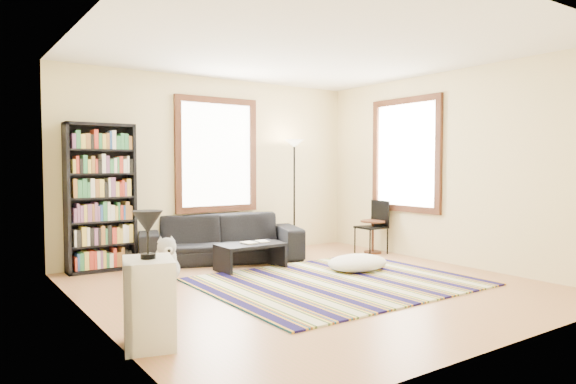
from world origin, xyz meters
TOP-DOWN VIEW (x-y plane):
  - floor at (0.00, 0.00)m, footprint 5.00×5.00m
  - ceiling at (0.00, 0.00)m, footprint 5.00×5.00m
  - wall_back at (0.00, 2.55)m, footprint 5.00×0.10m
  - wall_front at (0.00, -2.55)m, footprint 5.00×0.10m
  - wall_left at (-2.55, 0.00)m, footprint 0.10×5.00m
  - wall_right at (2.55, 0.00)m, footprint 0.10×5.00m
  - window_back at (0.00, 2.47)m, footprint 1.20×0.06m
  - window_right at (2.47, 0.80)m, footprint 0.06×1.20m
  - rug at (0.37, -0.04)m, footprint 3.15×2.52m
  - sofa at (-0.15, 2.05)m, footprint 2.55×1.64m
  - bookshelf at (-1.83, 2.32)m, footprint 0.90×0.30m
  - coffee_table at (-0.12, 1.24)m, footprint 1.01×0.74m
  - book_a at (-0.22, 1.24)m, footprint 0.23×0.18m
  - book_b at (0.03, 1.29)m, footprint 0.18×0.22m
  - floor_cushion at (1.04, 0.34)m, footprint 0.91×0.70m
  - floor_lamp at (1.27, 2.15)m, footprint 0.40×0.40m
  - side_table at (2.20, 1.25)m, footprint 0.41×0.41m
  - folding_chair at (2.15, 1.23)m, footprint 0.43×0.41m
  - white_cabinet at (-2.30, -0.88)m, footprint 0.50×0.58m
  - table_lamp at (-2.30, -0.88)m, footprint 0.29×0.29m
  - dog at (-1.40, 1.13)m, footprint 0.52×0.65m

SIDE VIEW (x-z plane):
  - floor at x=0.00m, z-range -0.10..0.00m
  - rug at x=0.37m, z-range 0.00..0.02m
  - floor_cushion at x=1.04m, z-range 0.00..0.22m
  - coffee_table at x=-0.12m, z-range 0.00..0.36m
  - side_table at x=2.20m, z-range 0.00..0.54m
  - dog at x=-1.40m, z-range 0.00..0.58m
  - sofa at x=-0.15m, z-range 0.00..0.69m
  - white_cabinet at x=-2.30m, z-range 0.00..0.70m
  - book_b at x=0.03m, z-range 0.36..0.38m
  - book_a at x=-0.22m, z-range 0.36..0.38m
  - folding_chair at x=2.15m, z-range 0.00..0.86m
  - table_lamp at x=-2.30m, z-range 0.70..1.08m
  - floor_lamp at x=1.27m, z-range 0.00..1.86m
  - bookshelf at x=-1.83m, z-range 0.00..2.00m
  - wall_back at x=0.00m, z-range 0.00..2.80m
  - wall_front at x=0.00m, z-range 0.00..2.80m
  - wall_left at x=-2.55m, z-range 0.00..2.80m
  - wall_right at x=2.55m, z-range 0.00..2.80m
  - window_back at x=0.00m, z-range 0.80..2.40m
  - window_right at x=2.47m, z-range 0.80..2.40m
  - ceiling at x=0.00m, z-range 2.80..2.90m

